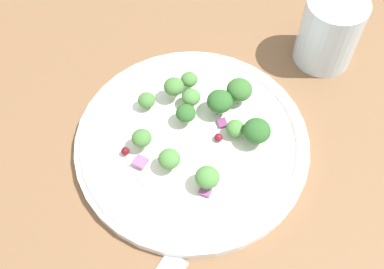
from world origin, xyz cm
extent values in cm
cube|color=brown|center=(0.00, 0.00, -1.00)|extent=(180.00, 180.00, 2.00)
cylinder|color=white|center=(-1.39, 0.20, 0.60)|extent=(25.77, 25.77, 1.20)
torus|color=white|center=(-1.39, 0.20, 1.20)|extent=(24.71, 24.71, 1.00)
cylinder|color=white|center=(-1.39, 0.20, 1.30)|extent=(14.94, 14.94, 0.20)
cylinder|color=#9EC684|center=(-6.06, -0.78, 1.64)|extent=(0.76, 0.76, 0.76)
ellipsoid|color=#4C843D|center=(-6.06, -0.78, 2.56)|extent=(2.03, 2.03, 1.52)
cylinder|color=#ADD18E|center=(0.74, -5.67, 2.40)|extent=(0.86, 0.86, 0.86)
ellipsoid|color=#477A38|center=(0.74, -5.67, 3.44)|extent=(2.30, 2.30, 1.72)
cylinder|color=#9EC684|center=(-4.38, -3.70, 2.15)|extent=(1.07, 1.07, 1.07)
ellipsoid|color=#2D6028|center=(-4.38, -3.70, 3.44)|extent=(2.86, 2.86, 2.15)
cylinder|color=#9EC684|center=(-0.95, -7.13, 2.01)|extent=(0.73, 0.73, 0.73)
ellipsoid|color=#477A38|center=(-0.95, -7.13, 2.88)|extent=(1.94, 1.94, 1.46)
cylinder|color=#ADD18E|center=(-3.00, 5.52, 2.09)|extent=(0.93, 0.93, 0.93)
ellipsoid|color=#4C843D|center=(-3.00, 5.52, 3.21)|extent=(2.48, 2.48, 1.86)
cylinder|color=#9EC684|center=(-0.68, -2.30, 2.09)|extent=(0.82, 0.82, 0.82)
ellipsoid|color=#2D6028|center=(-0.68, -2.30, 3.08)|extent=(2.19, 2.19, 1.65)
cylinder|color=#ADD18E|center=(-6.62, -5.49, 1.91)|extent=(1.09, 1.09, 1.09)
ellipsoid|color=#386B2D|center=(-6.62, -5.49, 3.22)|extent=(2.92, 2.92, 2.19)
cylinder|color=#9EC684|center=(3.91, 0.99, 2.19)|extent=(0.79, 0.79, 0.79)
ellipsoid|color=#477A38|center=(3.91, 0.99, 3.14)|extent=(2.12, 2.12, 1.59)
cylinder|color=#9EC684|center=(-8.25, -0.31, 1.99)|extent=(1.12, 1.12, 1.12)
ellipsoid|color=#2D6028|center=(-8.25, -0.31, 3.33)|extent=(2.98, 2.98, 2.23)
cylinder|color=#ADD18E|center=(-1.20, -4.65, 1.90)|extent=(0.79, 0.79, 0.79)
ellipsoid|color=#4C843D|center=(-1.20, -4.65, 2.85)|extent=(2.11, 2.11, 1.58)
cylinder|color=#8EB77A|center=(3.78, -4.35, 1.69)|extent=(0.74, 0.74, 0.74)
ellipsoid|color=#477A38|center=(3.78, -4.35, 2.57)|extent=(1.97, 1.97, 1.48)
cylinder|color=#ADD18E|center=(0.89, 3.41, 2.04)|extent=(0.86, 0.86, 0.86)
ellipsoid|color=#4C843D|center=(0.89, 3.41, 3.08)|extent=(2.30, 2.30, 1.73)
sphere|color=maroon|center=(5.72, 1.84, 1.78)|extent=(0.89, 0.89, 0.89)
sphere|color=maroon|center=(-4.25, 0.49, 1.85)|extent=(0.92, 0.92, 0.92)
sphere|color=maroon|center=(-3.56, -5.19, 1.65)|extent=(0.79, 0.79, 0.79)
cube|color=#934C84|center=(-2.83, 6.39, 1.68)|extent=(1.45, 1.28, 0.46)
cube|color=#843D75|center=(-4.69, -2.04, 1.62)|extent=(1.29, 1.36, 0.34)
cube|color=#A35B93|center=(4.00, 3.19, 1.92)|extent=(1.74, 1.73, 0.48)
cylinder|color=silver|center=(-17.48, -13.44, 4.45)|extent=(7.17, 7.17, 8.90)
camera|label=1|loc=(-1.84, 27.05, 45.73)|focal=44.50mm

